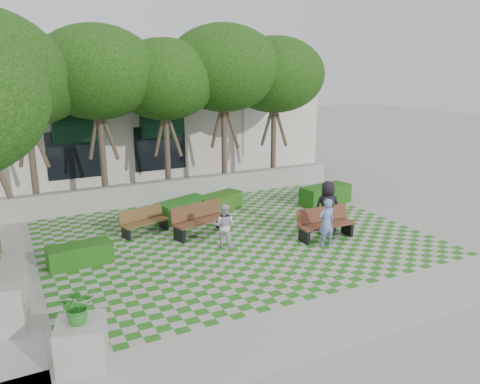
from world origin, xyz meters
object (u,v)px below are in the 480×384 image
hedge_midleft (182,209)px  bench_mid (200,220)px  bench_east (325,224)px  hedge_east (325,195)px  person_dark (327,207)px  person_blue (326,223)px  hedge_west (80,255)px  person_white (224,225)px  bench_west (144,222)px  planter_front (81,334)px  hedge_midright (219,203)px

hedge_midleft → bench_mid: bearing=-92.0°
bench_east → hedge_east: 4.11m
bench_mid → hedge_east: (6.06, 1.06, -0.12)m
bench_mid → person_dark: person_dark is taller
hedge_east → person_blue: bearing=-127.1°
bench_east → bench_mid: bench_mid is taller
hedge_west → person_blue: bearing=-15.8°
hedge_east → person_white: person_white is taller
hedge_midleft → person_white: 3.29m
bench_west → person_blue: bearing=-54.0°
planter_front → person_blue: (7.86, 2.85, 0.14)m
hedge_midleft → bench_west: bearing=-152.0°
person_dark → bench_east: bearing=65.7°
bench_east → person_blue: bearing=-123.5°
hedge_midleft → planter_front: bearing=-122.5°
planter_front → person_blue: size_ratio=1.02×
hedge_east → person_blue: person_blue is taller
bench_mid → hedge_midright: size_ratio=1.07×
hedge_midright → hedge_midleft: bearing=-170.8°
bench_mid → hedge_midleft: size_ratio=1.01×
person_blue → person_dark: (0.78, 0.98, 0.12)m
planter_front → hedge_midleft: bearing=57.5°
person_blue → person_dark: size_ratio=0.86×
bench_east → hedge_west: size_ratio=1.11×
bench_mid → hedge_midright: bearing=37.3°
planter_front → person_white: size_ratio=1.13×
hedge_midleft → person_blue: size_ratio=1.33×
hedge_midright → person_white: (-1.44, -3.53, 0.36)m
hedge_east → hedge_west: (-10.07, -1.84, -0.07)m
person_dark → person_white: size_ratio=1.28×
planter_front → person_dark: bearing=23.9°
bench_mid → hedge_east: bench_mid is taller
hedge_east → bench_west: bearing=-179.2°
person_white → hedge_midleft: bearing=-45.8°
bench_east → hedge_east: (2.50, 3.26, -0.11)m
hedge_east → hedge_midleft: size_ratio=1.05×
bench_west → hedge_midleft: bench_west is taller
hedge_midright → hedge_west: size_ratio=1.11×
bench_west → person_dark: bearing=-42.4°
planter_front → person_dark: (8.64, 3.82, 0.26)m
hedge_midright → person_dark: person_dark is taller
planter_front → bench_west: bearing=65.0°
bench_west → hedge_midright: 3.54m
bench_west → hedge_west: 2.94m
hedge_east → bench_east: bearing=-127.4°
person_blue → person_dark: person_dark is taller
bench_west → person_blue: 6.09m
planter_front → hedge_midright: bearing=50.5°
person_blue → hedge_west: bearing=-12.3°
hedge_midleft → person_dark: size_ratio=1.15×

